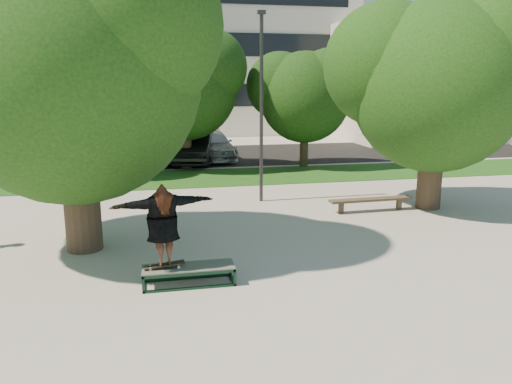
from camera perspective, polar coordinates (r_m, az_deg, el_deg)
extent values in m
plane|color=#A39D96|center=(11.93, 1.05, -6.73)|extent=(120.00, 120.00, 0.00)
cube|color=#154112|center=(21.15, -2.03, 1.79)|extent=(30.00, 4.00, 0.02)
cube|color=black|center=(27.38, -6.42, 4.15)|extent=(40.00, 8.00, 0.01)
cylinder|color=#38281E|center=(12.32, -19.43, 0.88)|extent=(0.84, 0.84, 3.20)
sphere|color=#103C10|center=(12.10, -20.29, 12.42)|extent=(5.80, 5.80, 5.80)
sphere|color=#103C10|center=(13.26, -26.41, 14.99)|extent=(4.35, 4.35, 4.35)
sphere|color=#103C10|center=(11.47, -14.34, 17.92)|extent=(4.06, 4.06, 4.06)
cylinder|color=#38281E|center=(16.55, 19.36, 3.34)|extent=(0.76, 0.76, 3.00)
sphere|color=#103C10|center=(16.37, 19.94, 11.24)|extent=(5.20, 5.20, 5.20)
sphere|color=#103C10|center=(16.44, 14.68, 13.84)|extent=(3.90, 3.90, 3.90)
sphere|color=#103C10|center=(16.60, 24.69, 14.01)|extent=(3.64, 3.64, 3.64)
cylinder|color=#38281E|center=(22.48, -22.02, 5.11)|extent=(0.44, 0.44, 2.80)
sphere|color=black|center=(22.35, -22.45, 10.35)|extent=(4.40, 4.40, 4.40)
sphere|color=black|center=(23.21, -24.99, 11.54)|extent=(3.30, 3.30, 3.30)
sphere|color=black|center=(21.75, -20.21, 12.53)|extent=(3.08, 3.08, 3.08)
cylinder|color=#38281E|center=(23.16, -8.03, 6.33)|extent=(0.50, 0.50, 3.00)
sphere|color=black|center=(23.03, -8.20, 11.83)|extent=(4.80, 4.80, 4.80)
sphere|color=black|center=(23.71, -11.34, 13.18)|extent=(3.60, 3.60, 3.60)
sphere|color=black|center=(22.66, -5.38, 14.02)|extent=(3.36, 3.36, 3.36)
cylinder|color=#38281E|center=(23.70, 5.53, 6.05)|extent=(0.40, 0.40, 2.60)
sphere|color=black|center=(23.56, 5.63, 10.72)|extent=(4.20, 4.20, 4.20)
sphere|color=black|center=(23.87, 2.73, 12.04)|extent=(3.15, 3.15, 3.15)
sphere|color=black|center=(23.46, 8.23, 12.44)|extent=(2.94, 2.94, 2.94)
cylinder|color=#2D2D30|center=(16.39, 0.61, 9.23)|extent=(0.12, 0.12, 6.00)
cube|color=#2D2D30|center=(16.50, 0.64, 19.87)|extent=(0.25, 0.15, 0.12)
cube|color=silver|center=(43.18, -11.62, 17.63)|extent=(30.00, 14.00, 16.00)
cube|color=black|center=(35.94, -11.17, 10.75)|extent=(27.60, 0.12, 1.60)
cube|color=black|center=(36.02, -11.42, 16.32)|extent=(27.60, 0.12, 1.60)
cube|color=beige|center=(38.84, 20.53, 11.80)|extent=(15.00, 10.00, 8.00)
cube|color=#475147|center=(10.01, -7.73, -8.50)|extent=(1.80, 0.60, 0.03)
cylinder|color=white|center=(9.90, -11.97, -8.63)|extent=(0.06, 0.03, 0.06)
cylinder|color=white|center=(10.05, -11.98, -8.31)|extent=(0.06, 0.03, 0.06)
cylinder|color=white|center=(9.91, -8.82, -8.48)|extent=(0.06, 0.03, 0.06)
cylinder|color=white|center=(10.06, -8.87, -8.16)|extent=(0.06, 0.03, 0.06)
cube|color=black|center=(9.96, -10.42, -8.18)|extent=(0.78, 0.20, 0.10)
imported|color=#552E24|center=(9.71, -10.61, -3.70)|extent=(2.03, 0.88, 1.60)
cube|color=#4C3D2E|center=(15.44, 9.70, -1.76)|extent=(0.14, 0.14, 0.36)
cube|color=#4C3D2E|center=(16.31, 16.02, -1.31)|extent=(0.14, 0.14, 0.36)
cube|color=#4C3D2E|center=(15.80, 12.98, -0.84)|extent=(2.68, 0.45, 0.07)
imported|color=#ACACB0|center=(28.42, -25.00, 4.77)|extent=(2.36, 4.31, 1.39)
imported|color=black|center=(24.77, -7.06, 5.05)|extent=(2.48, 4.89, 1.54)
imported|color=#5C5C61|center=(25.85, -10.62, 5.29)|extent=(3.40, 6.01, 1.58)
imported|color=#A7A8AC|center=(26.13, -5.11, 5.34)|extent=(2.25, 4.99, 1.42)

